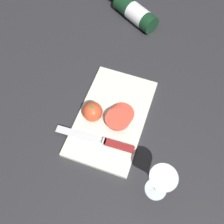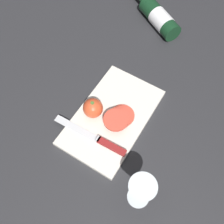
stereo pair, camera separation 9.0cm
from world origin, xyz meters
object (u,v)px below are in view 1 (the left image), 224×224
tomato_slice_stack_near (120,116)px  whole_tomato (92,112)px  knife (110,143)px  wine_bottle (134,12)px  wine_glass (161,181)px

tomato_slice_stack_near → whole_tomato: bearing=-76.0°
whole_tomato → knife: 0.12m
knife → tomato_slice_stack_near: (-0.10, 0.00, 0.01)m
wine_bottle → tomato_slice_stack_near: bearing=11.9°
whole_tomato → knife: size_ratio=0.26×
wine_glass → knife: bearing=-115.8°
wine_bottle → wine_glass: bearing=22.6°
whole_tomato → knife: bearing=49.0°
tomato_slice_stack_near → knife: bearing=-1.2°
whole_tomato → wine_glass: bearing=58.6°
wine_glass → tomato_slice_stack_near: (-0.19, -0.18, -0.07)m
whole_tomato → tomato_slice_stack_near: size_ratio=0.57×
wine_glass → whole_tomato: 0.33m
wine_bottle → tomato_slice_stack_near: wine_bottle is taller
wine_glass → whole_tomato: wine_glass is taller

